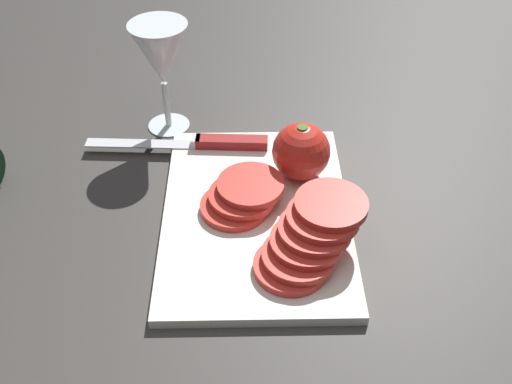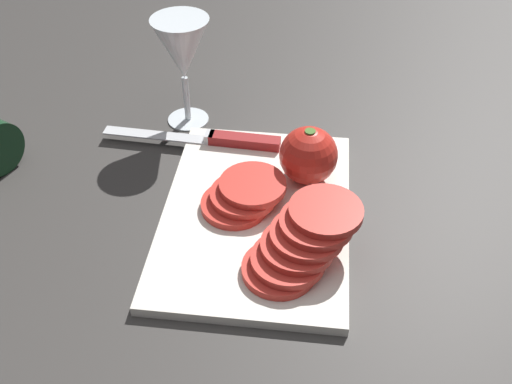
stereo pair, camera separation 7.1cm
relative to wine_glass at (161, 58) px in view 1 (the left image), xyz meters
The scene contains 7 objects.
ground_plane 0.34m from the wine_glass, 153.76° to the right, with size 3.00×3.00×0.00m, color #383533.
cutting_board 0.26m from the wine_glass, 147.85° to the right, with size 0.32×0.23×0.01m.
wine_glass is the anchor object (origin of this frame).
whole_tomato 0.23m from the wine_glass, 125.44° to the right, with size 0.07×0.07×0.08m.
knife 0.13m from the wine_glass, 134.41° to the right, with size 0.03×0.25×0.01m.
tomato_slice_stack_near 0.23m from the wine_glass, 150.04° to the right, with size 0.10×0.10×0.03m.
tomato_slice_stack_far 0.33m from the wine_glass, 145.69° to the right, with size 0.13×0.13×0.06m.
Camera 1 is at (-0.44, 0.03, 0.51)m, focal length 42.00 mm.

